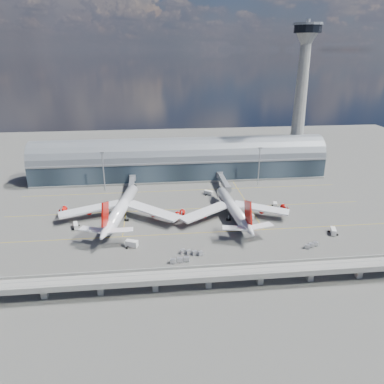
{
  "coord_description": "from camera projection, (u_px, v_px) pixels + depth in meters",
  "views": [
    {
      "loc": [
        -19.28,
        -173.35,
        84.26
      ],
      "look_at": [
        0.9,
        10.0,
        14.0
      ],
      "focal_mm": 35.0,
      "sensor_mm": 36.0,
      "label": 1
    }
  ],
  "objects": [
    {
      "name": "floodlight_mast_right",
      "position": [
        259.0,
        165.0,
        244.34
      ],
      "size": [
        3.0,
        0.7,
        25.7
      ],
      "color": "gray",
      "rests_on": "ground"
    },
    {
      "name": "service_truck_1",
      "position": [
        132.0,
        244.0,
        170.23
      ],
      "size": [
        6.1,
        4.45,
        3.22
      ],
      "rotation": [
        0.0,
        0.0,
        1.19
      ],
      "color": "silver",
      "rests_on": "ground"
    },
    {
      "name": "taxi_lines",
      "position": [
        188.0,
        207.0,
        213.52
      ],
      "size": [
        200.0,
        80.12,
        0.01
      ],
      "color": "gold",
      "rests_on": "ground"
    },
    {
      "name": "airliner_right",
      "position": [
        233.0,
        209.0,
        197.84
      ],
      "size": [
        62.13,
        64.95,
        20.6
      ],
      "rotation": [
        0.0,
        0.0,
        0.06
      ],
      "color": "white",
      "rests_on": "ground"
    },
    {
      "name": "cargo_train_2",
      "position": [
        312.0,
        245.0,
        170.41
      ],
      "size": [
        7.7,
        4.49,
        1.72
      ],
      "rotation": [
        0.0,
        0.0,
        1.17
      ],
      "color": "gray",
      "rests_on": "ground"
    },
    {
      "name": "service_truck_3",
      "position": [
        333.0,
        231.0,
        182.49
      ],
      "size": [
        3.88,
        6.16,
        2.78
      ],
      "rotation": [
        0.0,
        0.0,
        -0.31
      ],
      "color": "silver",
      "rests_on": "ground"
    },
    {
      "name": "control_tower",
      "position": [
        300.0,
        100.0,
        260.4
      ],
      "size": [
        19.0,
        19.0,
        103.0
      ],
      "color": "gray",
      "rests_on": "ground"
    },
    {
      "name": "cargo_train_1",
      "position": [
        192.0,
        252.0,
        164.28
      ],
      "size": [
        10.42,
        4.94,
        1.74
      ],
      "rotation": [
        0.0,
        0.0,
        1.9
      ],
      "color": "gray",
      "rests_on": "ground"
    },
    {
      "name": "floodlight_mast_left",
      "position": [
        103.0,
        170.0,
        234.12
      ],
      "size": [
        3.0,
        0.7,
        25.7
      ],
      "color": "gray",
      "rests_on": "ground"
    },
    {
      "name": "cargo_train_0",
      "position": [
        180.0,
        260.0,
        158.14
      ],
      "size": [
        8.81,
        3.2,
        1.93
      ],
      "rotation": [
        0.0,
        0.0,
        1.41
      ],
      "color": "gray",
      "rests_on": "ground"
    },
    {
      "name": "ground",
      "position": [
        192.0,
        224.0,
        192.99
      ],
      "size": [
        500.0,
        500.0,
        0.0
      ],
      "primitive_type": "plane",
      "color": "#474744",
      "rests_on": "ground"
    },
    {
      "name": "service_truck_4",
      "position": [
        275.0,
        205.0,
        213.84
      ],
      "size": [
        3.17,
        4.82,
        2.57
      ],
      "rotation": [
        0.0,
        0.0,
        -0.28
      ],
      "color": "silver",
      "rests_on": "ground"
    },
    {
      "name": "jet_bridge_left",
      "position": [
        132.0,
        183.0,
        237.13
      ],
      "size": [
        4.4,
        28.0,
        7.25
      ],
      "color": "gray",
      "rests_on": "ground"
    },
    {
      "name": "guideway",
      "position": [
        209.0,
        275.0,
        140.02
      ],
      "size": [
        220.0,
        8.5,
        7.2
      ],
      "color": "gray",
      "rests_on": "ground"
    },
    {
      "name": "airliner_left",
      "position": [
        121.0,
        209.0,
        196.2
      ],
      "size": [
        67.33,
        70.87,
        21.67
      ],
      "rotation": [
        0.0,
        0.0,
        -0.18
      ],
      "color": "white",
      "rests_on": "ground"
    },
    {
      "name": "jet_bridge_right",
      "position": [
        223.0,
        181.0,
        241.32
      ],
      "size": [
        4.4,
        32.0,
        7.25
      ],
      "color": "gray",
      "rests_on": "ground"
    },
    {
      "name": "service_truck_0",
      "position": [
        76.0,
        226.0,
        188.49
      ],
      "size": [
        3.4,
        6.31,
        2.49
      ],
      "rotation": [
        0.0,
        0.0,
        0.25
      ],
      "color": "silver",
      "rests_on": "ground"
    },
    {
      "name": "service_truck_5",
      "position": [
        208.0,
        193.0,
        232.06
      ],
      "size": [
        5.53,
        4.97,
        2.61
      ],
      "rotation": [
        0.0,
        0.0,
        0.91
      ],
      "color": "silver",
      "rests_on": "ground"
    },
    {
      "name": "service_truck_2",
      "position": [
        247.0,
        217.0,
        197.42
      ],
      "size": [
        7.94,
        2.95,
        2.82
      ],
      "rotation": [
        0.0,
        0.0,
        1.66
      ],
      "color": "silver",
      "rests_on": "ground"
    },
    {
      "name": "terminal",
      "position": [
        180.0,
        161.0,
        261.4
      ],
      "size": [
        200.0,
        30.0,
        28.0
      ],
      "color": "#1F2A34",
      "rests_on": "ground"
    }
  ]
}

